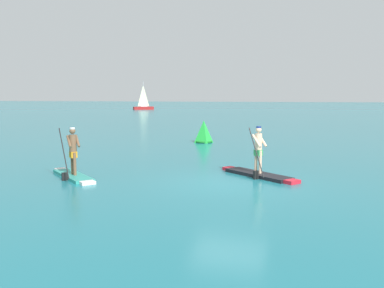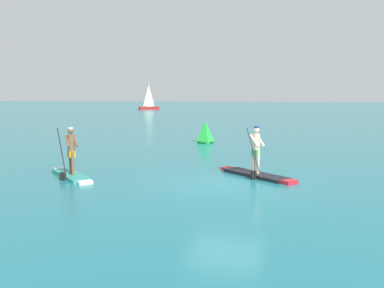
{
  "view_description": "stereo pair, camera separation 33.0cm",
  "coord_description": "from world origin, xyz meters",
  "px_view_note": "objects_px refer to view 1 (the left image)",
  "views": [
    {
      "loc": [
        2.67,
        -13.26,
        2.9
      ],
      "look_at": [
        -2.98,
        5.63,
        0.62
      ],
      "focal_mm": 38.32,
      "sensor_mm": 36.0,
      "label": 1
    },
    {
      "loc": [
        2.98,
        -13.16,
        2.9
      ],
      "look_at": [
        -2.98,
        5.63,
        0.62
      ],
      "focal_mm": 38.32,
      "sensor_mm": 36.0,
      "label": 2
    }
  ],
  "objects_px": {
    "sailboat_left_horizon": "(143,105)",
    "paddleboarder_near_left": "(73,167)",
    "paddleboarder_mid_center": "(258,168)",
    "race_marker_buoy": "(204,133)"
  },
  "relations": [
    {
      "from": "race_marker_buoy",
      "to": "sailboat_left_horizon",
      "type": "xyz_separation_m",
      "value": [
        -30.17,
        60.19,
        0.31
      ]
    },
    {
      "from": "paddleboarder_near_left",
      "to": "paddleboarder_mid_center",
      "type": "distance_m",
      "value": 6.73
    },
    {
      "from": "paddleboarder_near_left",
      "to": "race_marker_buoy",
      "type": "height_order",
      "value": "paddleboarder_near_left"
    },
    {
      "from": "paddleboarder_mid_center",
      "to": "sailboat_left_horizon",
      "type": "relative_size",
      "value": 0.49
    },
    {
      "from": "sailboat_left_horizon",
      "to": "race_marker_buoy",
      "type": "bearing_deg",
      "value": 76.13
    },
    {
      "from": "paddleboarder_near_left",
      "to": "sailboat_left_horizon",
      "type": "relative_size",
      "value": 0.45
    },
    {
      "from": "race_marker_buoy",
      "to": "paddleboarder_near_left",
      "type": "bearing_deg",
      "value": -97.38
    },
    {
      "from": "sailboat_left_horizon",
      "to": "paddleboarder_near_left",
      "type": "bearing_deg",
      "value": 71.02
    },
    {
      "from": "paddleboarder_mid_center",
      "to": "race_marker_buoy",
      "type": "relative_size",
      "value": 2.21
    },
    {
      "from": "paddleboarder_near_left",
      "to": "race_marker_buoy",
      "type": "xyz_separation_m",
      "value": [
        1.59,
        12.29,
        0.25
      ]
    }
  ]
}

